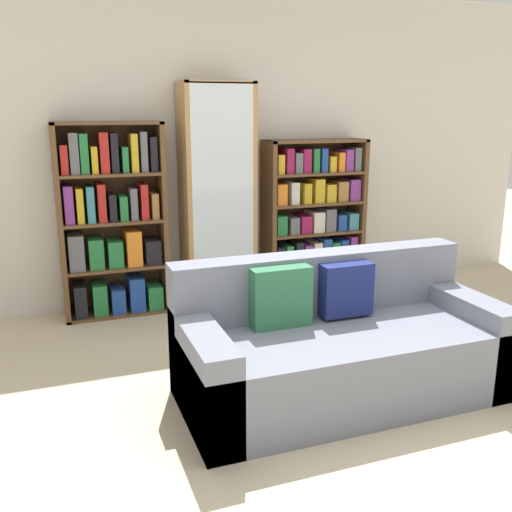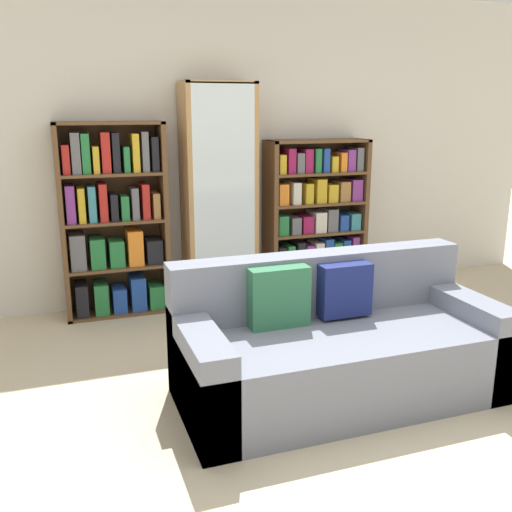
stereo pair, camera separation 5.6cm
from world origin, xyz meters
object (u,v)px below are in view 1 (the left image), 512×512
at_px(wine_bottle, 352,321).
at_px(couch, 339,348).
at_px(display_cabinet, 217,198).
at_px(bookshelf_left, 112,224).
at_px(bookshelf_right, 314,219).

bearing_deg(wine_bottle, couch, -124.92).
relative_size(display_cabinet, wine_bottle, 5.41).
distance_m(bookshelf_left, wine_bottle, 2.08).
relative_size(bookshelf_left, display_cabinet, 0.83).
relative_size(display_cabinet, bookshelf_right, 1.34).
bearing_deg(wine_bottle, bookshelf_right, 78.43).
xyz_separation_m(couch, wine_bottle, (0.50, 0.72, -0.15)).
bearing_deg(display_cabinet, bookshelf_left, 178.98).
distance_m(bookshelf_left, display_cabinet, 0.91).
xyz_separation_m(bookshelf_left, wine_bottle, (1.59, -1.19, -0.63)).
distance_m(couch, wine_bottle, 0.89).
xyz_separation_m(display_cabinet, bookshelf_right, (0.94, 0.02, -0.25)).
bearing_deg(couch, display_cabinet, 95.83).
height_order(display_cabinet, wine_bottle, display_cabinet).
relative_size(bookshelf_right, wine_bottle, 4.03).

